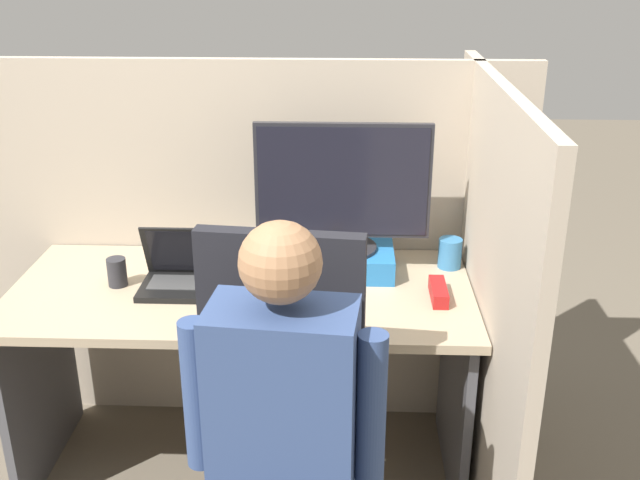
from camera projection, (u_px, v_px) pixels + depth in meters
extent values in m
cube|color=tan|center=(255.00, 249.00, 2.83)|extent=(2.03, 0.04, 1.42)
cube|color=#F4EA66|center=(392.00, 173.00, 2.67)|extent=(0.07, 0.01, 0.07)
cube|color=tan|center=(484.00, 306.00, 2.40)|extent=(0.04, 1.34, 1.42)
cube|color=tan|center=(241.00, 293.00, 2.49)|extent=(1.53, 0.70, 0.03)
cube|color=#4C4C51|center=(40.00, 381.00, 2.65)|extent=(0.03, 0.59, 0.69)
cube|color=#4C4C51|center=(455.00, 390.00, 2.60)|extent=(0.03, 0.59, 0.69)
cube|color=#236BAD|center=(342.00, 260.00, 2.60)|extent=(0.36, 0.25, 0.08)
cylinder|color=#232328|center=(342.00, 247.00, 2.58)|extent=(0.24, 0.24, 0.01)
cylinder|color=#232328|center=(342.00, 239.00, 2.57)|extent=(0.04, 0.04, 0.05)
cube|color=#232328|center=(343.00, 181.00, 2.49)|extent=(0.59, 0.02, 0.39)
cube|color=black|center=(343.00, 182.00, 2.48)|extent=(0.57, 0.00, 0.37)
cube|color=black|center=(191.00, 288.00, 2.47)|extent=(0.33, 0.20, 0.02)
cube|color=#424242|center=(192.00, 283.00, 2.48)|extent=(0.28, 0.11, 0.00)
cube|color=black|center=(193.00, 251.00, 2.49)|extent=(0.33, 0.08, 0.19)
cube|color=black|center=(192.00, 251.00, 2.48)|extent=(0.29, 0.07, 0.17)
ellipsoid|color=silver|center=(256.00, 297.00, 2.38)|extent=(0.07, 0.05, 0.04)
cube|color=#A31919|center=(438.00, 292.00, 2.41)|extent=(0.05, 0.17, 0.05)
cone|color=orange|center=(333.00, 320.00, 2.24)|extent=(0.04, 0.11, 0.04)
cylinder|color=green|center=(334.00, 310.00, 2.30)|extent=(0.02, 0.02, 0.02)
cube|color=black|center=(282.00, 350.00, 1.99)|extent=(0.44, 0.09, 0.68)
cube|color=#334775|center=(283.00, 402.00, 1.74)|extent=(0.36, 0.23, 0.49)
sphere|color=#9E704C|center=(280.00, 262.00, 1.61)|extent=(0.18, 0.18, 0.18)
cylinder|color=#334775|center=(198.00, 395.00, 1.77)|extent=(0.07, 0.07, 0.39)
cylinder|color=#334775|center=(371.00, 409.00, 1.71)|extent=(0.07, 0.07, 0.39)
cylinder|color=teal|center=(450.00, 253.00, 2.62)|extent=(0.08, 0.08, 0.11)
cylinder|color=#28282D|center=(117.00, 272.00, 2.49)|extent=(0.06, 0.06, 0.10)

